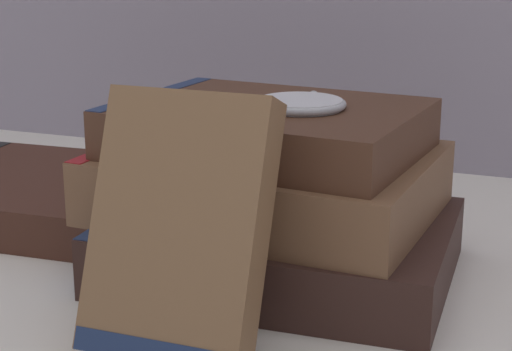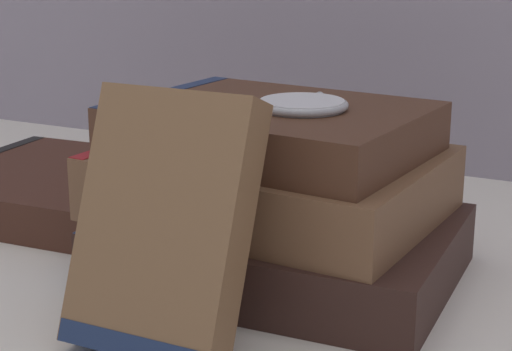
{
  "view_description": "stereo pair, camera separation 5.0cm",
  "coord_description": "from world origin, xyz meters",
  "px_view_note": "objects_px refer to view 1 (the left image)",
  "views": [
    {
      "loc": [
        0.17,
        -0.45,
        0.22
      ],
      "look_at": [
        -0.01,
        0.03,
        0.07
      ],
      "focal_mm": 60.0,
      "sensor_mm": 36.0,
      "label": 1
    },
    {
      "loc": [
        0.22,
        -0.43,
        0.22
      ],
      "look_at": [
        -0.01,
        0.03,
        0.07
      ],
      "focal_mm": 60.0,
      "sensor_mm": 36.0,
      "label": 2
    }
  ],
  "objects_px": {
    "book_leaning_front": "(179,236)",
    "pocket_watch": "(300,104)",
    "book_flat_middle": "(261,181)",
    "book_flat_bottom": "(274,245)",
    "reading_glasses": "(231,188)",
    "book_flat_top": "(262,127)",
    "book_side_left": "(39,194)"
  },
  "relations": [
    {
      "from": "book_flat_top",
      "to": "book_flat_bottom",
      "type": "bearing_deg",
      "value": -31.89
    },
    {
      "from": "book_flat_middle",
      "to": "pocket_watch",
      "type": "bearing_deg",
      "value": -5.75
    },
    {
      "from": "book_flat_bottom",
      "to": "book_flat_middle",
      "type": "height_order",
      "value": "book_flat_middle"
    },
    {
      "from": "book_flat_top",
      "to": "book_flat_middle",
      "type": "bearing_deg",
      "value": -136.9
    },
    {
      "from": "book_side_left",
      "to": "pocket_watch",
      "type": "height_order",
      "value": "pocket_watch"
    },
    {
      "from": "book_flat_middle",
      "to": "book_flat_bottom",
      "type": "bearing_deg",
      "value": -31.55
    },
    {
      "from": "book_flat_top",
      "to": "reading_glasses",
      "type": "xyz_separation_m",
      "value": [
        -0.09,
        0.16,
        -0.09
      ]
    },
    {
      "from": "book_side_left",
      "to": "reading_glasses",
      "type": "xyz_separation_m",
      "value": [
        0.12,
        0.11,
        -0.01
      ]
    },
    {
      "from": "book_side_left",
      "to": "book_leaning_front",
      "type": "xyz_separation_m",
      "value": [
        0.21,
        -0.17,
        0.05
      ]
    },
    {
      "from": "book_flat_bottom",
      "to": "book_side_left",
      "type": "distance_m",
      "value": 0.22
    },
    {
      "from": "reading_glasses",
      "to": "book_leaning_front",
      "type": "bearing_deg",
      "value": -89.87
    },
    {
      "from": "book_flat_top",
      "to": "pocket_watch",
      "type": "distance_m",
      "value": 0.03
    },
    {
      "from": "book_side_left",
      "to": "book_leaning_front",
      "type": "height_order",
      "value": "book_leaning_front"
    },
    {
      "from": "book_flat_middle",
      "to": "book_flat_top",
      "type": "height_order",
      "value": "book_flat_top"
    },
    {
      "from": "book_flat_top",
      "to": "book_leaning_front",
      "type": "relative_size",
      "value": 1.42
    },
    {
      "from": "book_flat_top",
      "to": "reading_glasses",
      "type": "height_order",
      "value": "book_flat_top"
    },
    {
      "from": "book_side_left",
      "to": "book_leaning_front",
      "type": "relative_size",
      "value": 1.46
    },
    {
      "from": "book_flat_middle",
      "to": "pocket_watch",
      "type": "distance_m",
      "value": 0.06
    },
    {
      "from": "book_flat_bottom",
      "to": "book_leaning_front",
      "type": "xyz_separation_m",
      "value": [
        -0.01,
        -0.12,
        0.05
      ]
    },
    {
      "from": "book_flat_bottom",
      "to": "book_flat_middle",
      "type": "distance_m",
      "value": 0.04
    },
    {
      "from": "book_leaning_front",
      "to": "pocket_watch",
      "type": "height_order",
      "value": "book_leaning_front"
    },
    {
      "from": "pocket_watch",
      "to": "reading_glasses",
      "type": "xyz_separation_m",
      "value": [
        -0.11,
        0.16,
        -0.11
      ]
    },
    {
      "from": "book_flat_middle",
      "to": "book_leaning_front",
      "type": "bearing_deg",
      "value": -85.44
    },
    {
      "from": "book_leaning_front",
      "to": "pocket_watch",
      "type": "distance_m",
      "value": 0.14
    },
    {
      "from": "reading_glasses",
      "to": "book_flat_top",
      "type": "bearing_deg",
      "value": -77.99
    },
    {
      "from": "book_flat_middle",
      "to": "reading_glasses",
      "type": "bearing_deg",
      "value": 122.69
    },
    {
      "from": "book_flat_top",
      "to": "reading_glasses",
      "type": "bearing_deg",
      "value": 124.65
    },
    {
      "from": "book_flat_bottom",
      "to": "pocket_watch",
      "type": "relative_size",
      "value": 3.62
    },
    {
      "from": "book_flat_middle",
      "to": "reading_glasses",
      "type": "height_order",
      "value": "book_flat_middle"
    },
    {
      "from": "book_leaning_front",
      "to": "pocket_watch",
      "type": "xyz_separation_m",
      "value": [
        0.03,
        0.12,
        0.05
      ]
    },
    {
      "from": "book_side_left",
      "to": "reading_glasses",
      "type": "distance_m",
      "value": 0.17
    },
    {
      "from": "book_flat_top",
      "to": "book_leaning_front",
      "type": "bearing_deg",
      "value": -83.89
    }
  ]
}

